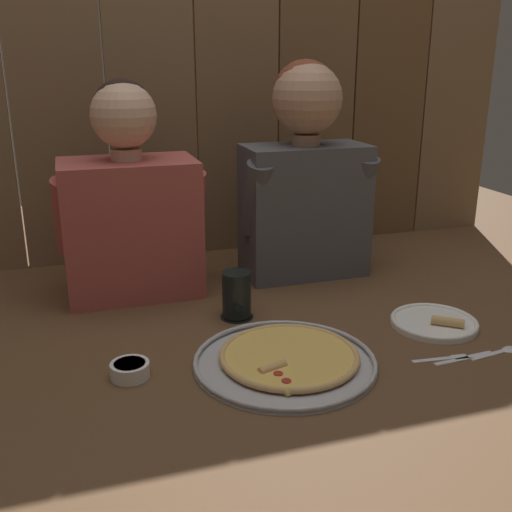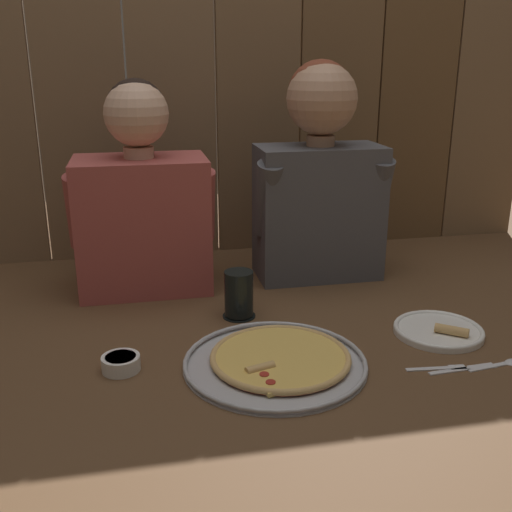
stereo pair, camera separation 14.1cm
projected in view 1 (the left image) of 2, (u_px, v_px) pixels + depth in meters
ground_plane at (269, 343)px, 1.38m from camera, size 3.20×3.20×0.00m
pizza_tray at (288, 359)px, 1.29m from camera, size 0.39×0.39×0.03m
dinner_plate at (434, 322)px, 1.47m from camera, size 0.21×0.21×0.03m
drinking_glass at (237, 295)px, 1.50m from camera, size 0.08×0.08×0.12m
dipping_bowl at (130, 369)px, 1.23m from camera, size 0.08×0.08×0.03m
table_fork at (443, 358)px, 1.31m from camera, size 0.13×0.03×0.01m
table_knife at (465, 358)px, 1.31m from camera, size 0.16×0.03×0.01m
table_spoon at (503, 350)px, 1.34m from camera, size 0.14×0.04×0.01m
diner_left at (130, 204)px, 1.61m from camera, size 0.39×0.23×0.58m
diner_right at (305, 174)px, 1.74m from camera, size 0.40×0.21×0.62m
wooden_backdrop_wall at (194, 80)px, 1.87m from camera, size 2.19×0.03×1.12m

